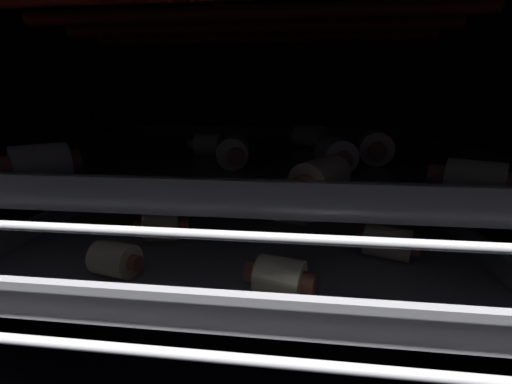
{
  "coord_description": "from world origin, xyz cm",
  "views": [
    {
      "loc": [
        5.07,
        -38.16,
        26.86
      ],
      "look_at": [
        0.0,
        6.5,
        13.91
      ],
      "focal_mm": 22.72,
      "sensor_mm": 36.0,
      "label": 1
    }
  ],
  "objects_px": {
    "pig_in_blanket_upper_5": "(310,136)",
    "pig_in_blanket_upper_7": "(208,144)",
    "pig_in_blanket_lower_5": "(280,278)",
    "pig_in_blanket_lower_1": "(292,213)",
    "baking_tray_upper": "(250,156)",
    "pig_in_blanket_upper_3": "(335,155)",
    "pig_in_blanket_lower_2": "(162,226)",
    "baking_tray_lower": "(250,221)",
    "pig_in_blanket_upper_1": "(474,179)",
    "oven_rack_lower": "(250,230)",
    "pig_in_blanket_lower_4": "(387,242)",
    "heating_element": "(249,20)",
    "oven_rack_upper": "(250,162)",
    "pig_in_blanket_lower_3": "(283,178)",
    "pig_in_blanket_upper_0": "(41,164)",
    "pig_in_blanket_upper_2": "(233,152)",
    "pig_in_blanket_lower_0": "(115,259)",
    "pig_in_blanket_upper_6": "(375,147)",
    "pig_in_blanket_upper_4": "(320,178)"
  },
  "relations": [
    {
      "from": "pig_in_blanket_upper_4",
      "to": "pig_in_blanket_upper_6",
      "type": "bearing_deg",
      "value": 63.24
    },
    {
      "from": "pig_in_blanket_lower_0",
      "to": "pig_in_blanket_lower_4",
      "type": "height_order",
      "value": "pig_in_blanket_lower_4"
    },
    {
      "from": "baking_tray_upper",
      "to": "pig_in_blanket_upper_3",
      "type": "bearing_deg",
      "value": -42.68
    },
    {
      "from": "pig_in_blanket_lower_1",
      "to": "pig_in_blanket_lower_2",
      "type": "height_order",
      "value": "pig_in_blanket_lower_2"
    },
    {
      "from": "pig_in_blanket_lower_3",
      "to": "pig_in_blanket_upper_6",
      "type": "height_order",
      "value": "pig_in_blanket_upper_6"
    },
    {
      "from": "baking_tray_lower",
      "to": "pig_in_blanket_upper_1",
      "type": "relative_size",
      "value": 8.59
    },
    {
      "from": "baking_tray_lower",
      "to": "pig_in_blanket_upper_2",
      "type": "relative_size",
      "value": 8.14
    },
    {
      "from": "pig_in_blanket_lower_2",
      "to": "pig_in_blanket_lower_5",
      "type": "bearing_deg",
      "value": -34.72
    },
    {
      "from": "pig_in_blanket_lower_4",
      "to": "baking_tray_upper",
      "type": "xyz_separation_m",
      "value": [
        -0.14,
        0.09,
        0.07
      ]
    },
    {
      "from": "heating_element",
      "to": "pig_in_blanket_lower_4",
      "type": "relative_size",
      "value": 7.81
    },
    {
      "from": "pig_in_blanket_upper_0",
      "to": "baking_tray_lower",
      "type": "bearing_deg",
      "value": 47.23
    },
    {
      "from": "pig_in_blanket_lower_4",
      "to": "pig_in_blanket_upper_1",
      "type": "bearing_deg",
      "value": -66.14
    },
    {
      "from": "pig_in_blanket_lower_5",
      "to": "baking_tray_upper",
      "type": "bearing_deg",
      "value": 105.13
    },
    {
      "from": "pig_in_blanket_lower_3",
      "to": "oven_rack_upper",
      "type": "bearing_deg",
      "value": -102.51
    },
    {
      "from": "heating_element",
      "to": "baking_tray_lower",
      "type": "relative_size",
      "value": 0.98
    },
    {
      "from": "pig_in_blanket_upper_0",
      "to": "pig_in_blanket_upper_3",
      "type": "xyz_separation_m",
      "value": [
        0.23,
        0.07,
        -0.0
      ]
    },
    {
      "from": "oven_rack_upper",
      "to": "pig_in_blanket_upper_5",
      "type": "height_order",
      "value": "pig_in_blanket_upper_5"
    },
    {
      "from": "baking_tray_lower",
      "to": "pig_in_blanket_upper_4",
      "type": "relative_size",
      "value": 8.77
    },
    {
      "from": "heating_element",
      "to": "oven_rack_upper",
      "type": "distance_m",
      "value": 0.15
    },
    {
      "from": "oven_rack_lower",
      "to": "pig_in_blanket_upper_0",
      "type": "distance_m",
      "value": 0.24
    },
    {
      "from": "heating_element",
      "to": "baking_tray_upper",
      "type": "height_order",
      "value": "heating_element"
    },
    {
      "from": "pig_in_blanket_lower_3",
      "to": "pig_in_blanket_upper_6",
      "type": "relative_size",
      "value": 0.85
    },
    {
      "from": "pig_in_blanket_lower_0",
      "to": "pig_in_blanket_upper_6",
      "type": "height_order",
      "value": "pig_in_blanket_upper_6"
    },
    {
      "from": "pig_in_blanket_lower_4",
      "to": "pig_in_blanket_upper_3",
      "type": "height_order",
      "value": "pig_in_blanket_upper_3"
    },
    {
      "from": "pig_in_blanket_upper_1",
      "to": "pig_in_blanket_upper_5",
      "type": "relative_size",
      "value": 0.93
    },
    {
      "from": "pig_in_blanket_upper_7",
      "to": "baking_tray_lower",
      "type": "bearing_deg",
      "value": 8.85
    },
    {
      "from": "pig_in_blanket_upper_6",
      "to": "pig_in_blanket_lower_2",
      "type": "bearing_deg",
      "value": -170.37
    },
    {
      "from": "heating_element",
      "to": "pig_in_blanket_upper_1",
      "type": "xyz_separation_m",
      "value": [
        0.17,
        -0.16,
        -0.13
      ]
    },
    {
      "from": "baking_tray_lower",
      "to": "pig_in_blanket_lower_5",
      "type": "bearing_deg",
      "value": -74.87
    },
    {
      "from": "oven_rack_lower",
      "to": "baking_tray_lower",
      "type": "xyz_separation_m",
      "value": [
        0.0,
        0.0,
        0.01
      ]
    },
    {
      "from": "pig_in_blanket_lower_5",
      "to": "pig_in_blanket_upper_7",
      "type": "xyz_separation_m",
      "value": [
        -0.09,
        0.16,
        0.08
      ]
    },
    {
      "from": "oven_rack_lower",
      "to": "pig_in_blanket_lower_4",
      "type": "distance_m",
      "value": 0.17
    },
    {
      "from": "pig_in_blanket_lower_0",
      "to": "oven_rack_upper",
      "type": "relative_size",
      "value": 0.09
    },
    {
      "from": "pig_in_blanket_upper_1",
      "to": "oven_rack_upper",
      "type": "bearing_deg",
      "value": 138.02
    },
    {
      "from": "heating_element",
      "to": "pig_in_blanket_lower_4",
      "type": "xyz_separation_m",
      "value": [
        0.14,
        -0.09,
        -0.21
      ]
    },
    {
      "from": "pig_in_blanket_lower_3",
      "to": "pig_in_blanket_upper_3",
      "type": "xyz_separation_m",
      "value": [
        0.05,
        -0.25,
        0.08
      ]
    },
    {
      "from": "baking_tray_upper",
      "to": "pig_in_blanket_upper_6",
      "type": "xyz_separation_m",
      "value": [
        0.13,
        -0.04,
        0.02
      ]
    },
    {
      "from": "pig_in_blanket_upper_5",
      "to": "pig_in_blanket_upper_7",
      "type": "bearing_deg",
      "value": -147.46
    },
    {
      "from": "pig_in_blanket_lower_4",
      "to": "pig_in_blanket_upper_6",
      "type": "xyz_separation_m",
      "value": [
        -0.01,
        0.05,
        0.08
      ]
    },
    {
      "from": "pig_in_blanket_upper_3",
      "to": "pig_in_blanket_upper_5",
      "type": "xyz_separation_m",
      "value": [
        -0.02,
        0.15,
        -0.0
      ]
    },
    {
      "from": "baking_tray_lower",
      "to": "oven_rack_upper",
      "type": "height_order",
      "value": "oven_rack_upper"
    },
    {
      "from": "pig_in_blanket_upper_0",
      "to": "pig_in_blanket_upper_5",
      "type": "bearing_deg",
      "value": 46.09
    },
    {
      "from": "baking_tray_lower",
      "to": "oven_rack_upper",
      "type": "bearing_deg",
      "value": -90.0
    },
    {
      "from": "heating_element",
      "to": "pig_in_blanket_upper_7",
      "type": "bearing_deg",
      "value": -171.15
    },
    {
      "from": "pig_in_blanket_lower_4",
      "to": "pig_in_blanket_lower_1",
      "type": "bearing_deg",
      "value": 139.34
    },
    {
      "from": "pig_in_blanket_upper_3",
      "to": "pig_in_blanket_lower_2",
      "type": "bearing_deg",
      "value": 177.33
    },
    {
      "from": "pig_in_blanket_lower_1",
      "to": "baking_tray_upper",
      "type": "bearing_deg",
      "value": 168.71
    },
    {
      "from": "pig_in_blanket_upper_0",
      "to": "pig_in_blanket_upper_6",
      "type": "height_order",
      "value": "pig_in_blanket_upper_6"
    },
    {
      "from": "baking_tray_lower",
      "to": "baking_tray_upper",
      "type": "xyz_separation_m",
      "value": [
        0.0,
        0.0,
        0.08
      ]
    },
    {
      "from": "pig_in_blanket_lower_0",
      "to": "pig_in_blanket_upper_2",
      "type": "xyz_separation_m",
      "value": [
        0.09,
        0.07,
        0.08
      ]
    }
  ]
}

